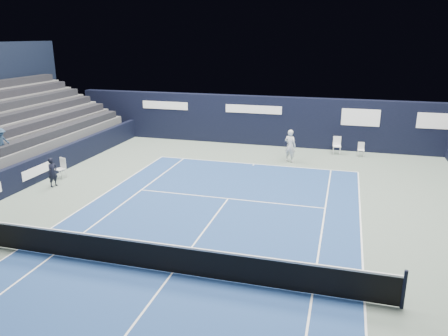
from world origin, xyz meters
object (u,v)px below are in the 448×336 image
object	(u,v)px
tennis_player	(290,146)
line_judge_chair	(61,167)
folding_chair_back_b	(361,148)
folding_chair_back_a	(337,142)
tennis_net	(172,258)

from	to	relation	value
tennis_player	line_judge_chair	bearing A→B (deg)	-150.73
folding_chair_back_b	line_judge_chair	world-z (taller)	line_judge_chair
folding_chair_back_a	tennis_player	size ratio (longest dim) A/B	0.57
line_judge_chair	tennis_player	distance (m)	12.04
folding_chair_back_b	line_judge_chair	xyz separation A→B (m)	(-14.35, -8.17, 0.10)
folding_chair_back_a	tennis_net	bearing A→B (deg)	-110.56
folding_chair_back_a	tennis_net	size ratio (longest dim) A/B	0.08
tennis_net	tennis_player	xyz separation A→B (m)	(1.80, 12.88, 0.41)
folding_chair_back_a	line_judge_chair	distance (m)	15.45
folding_chair_back_b	line_judge_chair	size ratio (longest dim) A/B	0.82
folding_chair_back_a	tennis_player	bearing A→B (deg)	-139.42
folding_chair_back_a	tennis_player	world-z (taller)	tennis_player
folding_chair_back_a	line_judge_chair	world-z (taller)	folding_chair_back_a
folding_chair_back_b	line_judge_chair	distance (m)	16.51
tennis_net	folding_chair_back_b	bearing A→B (deg)	69.55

